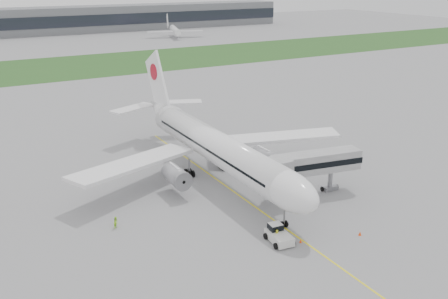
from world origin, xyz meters
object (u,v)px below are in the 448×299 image
pushback_tug (278,234)px  jet_bridge (311,164)px  airliner (212,144)px  ground_crew_near (277,236)px

pushback_tug → jet_bridge: size_ratio=0.28×
airliner → ground_crew_near: size_ratio=32.18×
jet_bridge → ground_crew_near: jet_bridge is taller
airliner → jet_bridge: bearing=-55.5°
pushback_tug → jet_bridge: jet_bridge is taller
pushback_tug → ground_crew_near: (-0.29, -0.09, -0.09)m
pushback_tug → airliner: bearing=89.1°
airliner → jet_bridge: airliner is taller
pushback_tug → jet_bridge: 15.51m
airliner → ground_crew_near: (-3.02, -22.48, -4.82)m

